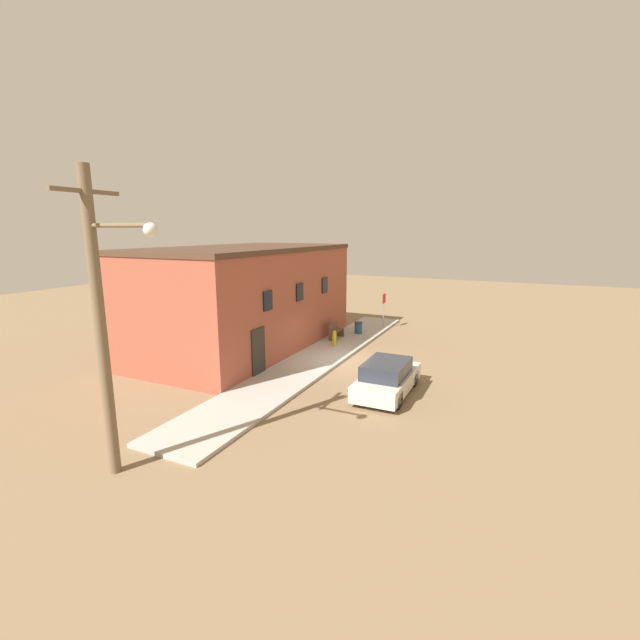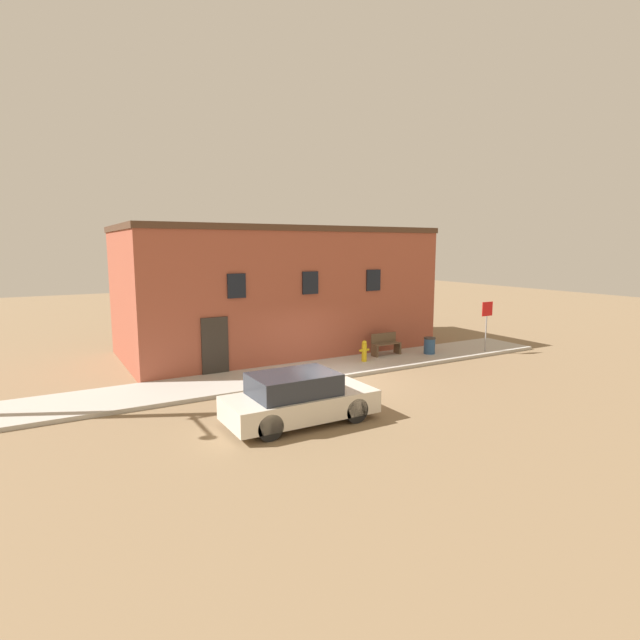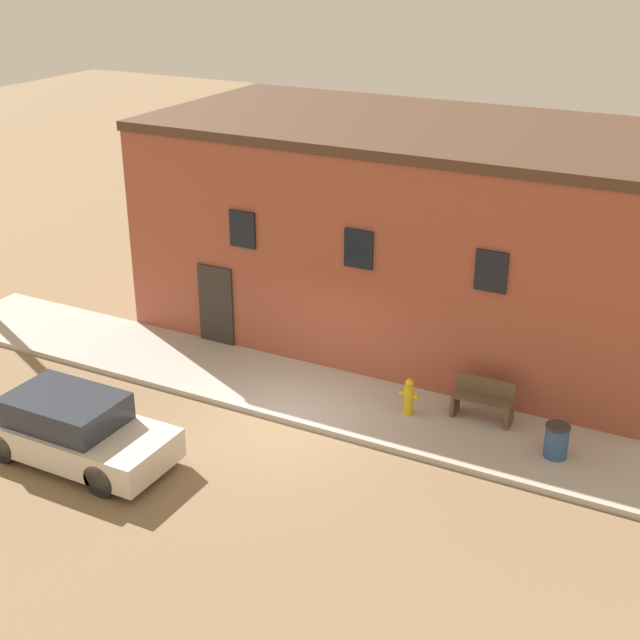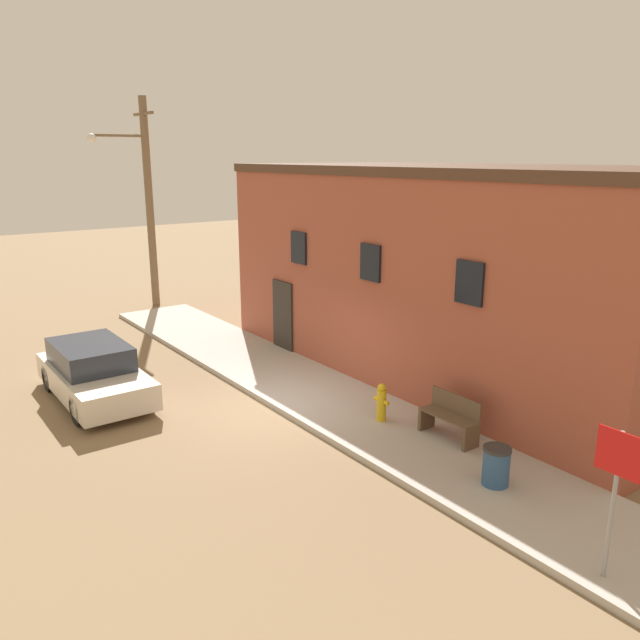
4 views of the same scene
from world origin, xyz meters
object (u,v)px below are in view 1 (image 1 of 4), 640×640
(fire_hydrant, at_px, (334,338))
(bench, at_px, (336,331))
(stop_sign, at_px, (384,304))
(parked_car, at_px, (387,378))
(utility_pole, at_px, (103,319))
(trash_bin, at_px, (358,328))

(fire_hydrant, bearing_deg, bench, 20.38)
(stop_sign, xyz_separation_m, parked_car, (-11.21, -3.57, -0.99))
(stop_sign, distance_m, parked_car, 11.80)
(bench, bearing_deg, fire_hydrant, -159.62)
(parked_car, bearing_deg, bench, 36.86)
(utility_pole, bearing_deg, stop_sign, -3.91)
(bench, height_order, trash_bin, bench)
(bench, height_order, parked_car, parked_car)
(trash_bin, bearing_deg, utility_pole, 178.26)
(parked_car, bearing_deg, stop_sign, 17.65)
(trash_bin, bearing_deg, bench, 156.68)
(bench, xyz_separation_m, utility_pole, (-15.51, -0.25, 3.65))
(trash_bin, xyz_separation_m, utility_pole, (-17.29, 0.52, 3.74))
(stop_sign, xyz_separation_m, trash_bin, (-2.53, 0.83, -1.17))
(trash_bin, bearing_deg, parked_car, -153.13)
(fire_hydrant, xyz_separation_m, trash_bin, (3.29, -0.21, -0.07))
(utility_pole, bearing_deg, trash_bin, -1.74)
(bench, bearing_deg, trash_bin, -23.32)
(stop_sign, height_order, parked_car, stop_sign)
(fire_hydrant, distance_m, parked_car, 7.09)
(bench, relative_size, parked_car, 0.31)
(fire_hydrant, relative_size, trash_bin, 1.20)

